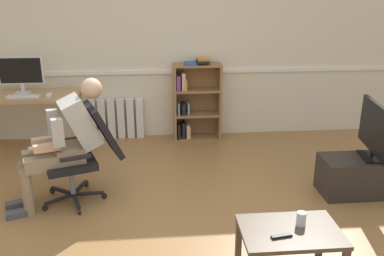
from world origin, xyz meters
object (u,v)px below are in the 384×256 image
(computer_mouse, at_px, (49,95))
(person_seated, at_px, (64,140))
(office_chair, at_px, (86,149))
(tv_screen, at_px, (376,131))
(imac_monitor, at_px, (21,72))
(computer_desk, at_px, (27,102))
(drinking_glass, at_px, (301,219))
(tv_stand, at_px, (369,175))
(bookshelf, at_px, (194,102))
(keyboard, at_px, (23,96))
(coffee_table, at_px, (290,236))
(radiator, at_px, (116,119))
(spare_remote, at_px, (282,236))

(computer_mouse, relative_size, person_seated, 0.08)
(office_chair, xyz_separation_m, tv_screen, (2.85, -0.15, 0.16))
(imac_monitor, bearing_deg, office_chair, -55.67)
(computer_desk, distance_m, drinking_glass, 3.73)
(person_seated, relative_size, tv_stand, 1.24)
(bookshelf, distance_m, tv_screen, 2.42)
(keyboard, bearing_deg, imac_monitor, 105.92)
(bookshelf, height_order, coffee_table, bookshelf)
(tv_stand, xyz_separation_m, coffee_table, (-1.22, -1.19, 0.14))
(tv_screen, bearing_deg, radiator, 64.48)
(keyboard, bearing_deg, office_chair, -52.94)
(bookshelf, bearing_deg, imac_monitor, -174.38)
(tv_screen, bearing_deg, coffee_table, 143.46)
(bookshelf, bearing_deg, spare_remote, -83.93)
(person_seated, xyz_separation_m, tv_stand, (3.03, -0.09, -0.46))
(imac_monitor, relative_size, drinking_glass, 5.35)
(person_seated, xyz_separation_m, tv_screen, (3.03, -0.09, 0.03))
(imac_monitor, relative_size, keyboard, 1.43)
(tv_screen, bearing_deg, office_chair, 96.09)
(imac_monitor, xyz_separation_m, tv_stand, (3.82, -1.56, -0.83))
(keyboard, distance_m, bookshelf, 2.18)
(tv_stand, distance_m, coffee_table, 1.71)
(bookshelf, height_order, drinking_glass, bookshelf)
(person_seated, bearing_deg, computer_desk, -172.03)
(tv_screen, bearing_deg, tv_stand, 90.00)
(office_chair, height_order, person_seated, person_seated)
(office_chair, bearing_deg, person_seated, -90.00)
(tv_stand, bearing_deg, computer_mouse, 158.46)
(radiator, bearing_deg, tv_screen, -34.61)
(computer_mouse, relative_size, coffee_table, 0.14)
(imac_monitor, distance_m, radiator, 1.37)
(computer_desk, bearing_deg, computer_mouse, -20.81)
(keyboard, xyz_separation_m, person_seated, (0.73, -1.26, -0.11))
(keyboard, distance_m, person_seated, 1.46)
(computer_desk, bearing_deg, imac_monitor, 122.17)
(imac_monitor, distance_m, bookshelf, 2.25)
(bookshelf, bearing_deg, office_chair, -126.84)
(imac_monitor, distance_m, tv_screen, 4.14)
(office_chair, height_order, drinking_glass, office_chair)
(computer_mouse, bearing_deg, bookshelf, 12.78)
(bookshelf, bearing_deg, tv_stand, -47.35)
(tv_stand, xyz_separation_m, tv_screen, (0.00, -0.00, 0.49))
(bookshelf, relative_size, person_seated, 0.92)
(tv_stand, bearing_deg, bookshelf, 132.65)
(keyboard, relative_size, coffee_table, 0.54)
(keyboard, relative_size, spare_remote, 2.57)
(imac_monitor, bearing_deg, radiator, 15.81)
(drinking_glass, height_order, spare_remote, drinking_glass)
(radiator, height_order, drinking_glass, radiator)
(tv_stand, xyz_separation_m, spare_remote, (-1.31, -1.28, 0.20))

